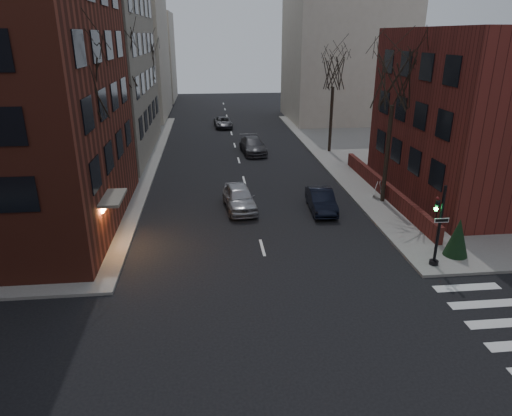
{
  "coord_description": "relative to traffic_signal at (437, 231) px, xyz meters",
  "views": [
    {
      "loc": [
        -2.62,
        -9.64,
        10.56
      ],
      "look_at": [
        -0.27,
        12.68,
        2.0
      ],
      "focal_mm": 32.0,
      "sensor_mm": 36.0,
      "label": 1
    }
  ],
  "objects": [
    {
      "name": "building_right_brick",
      "position": [
        8.56,
        10.01,
        3.59
      ],
      "size": [
        12.0,
        14.0,
        11.0
      ],
      "primitive_type": "cube",
      "color": "maroon",
      "rests_on": "ground"
    },
    {
      "name": "low_wall_right",
      "position": [
        1.36,
        10.01,
        -1.26
      ],
      "size": [
        0.35,
        16.0,
        1.0
      ],
      "primitive_type": "cube",
      "color": "maroon",
      "rests_on": "sidewalk_far_right"
    },
    {
      "name": "building_distant_la",
      "position": [
        -22.94,
        46.01,
        7.09
      ],
      "size": [
        14.0,
        16.0,
        18.0
      ],
      "primitive_type": "cube",
      "color": "beige",
      "rests_on": "ground"
    },
    {
      "name": "building_distant_ra",
      "position": [
        7.06,
        41.01,
        6.09
      ],
      "size": [
        14.0,
        14.0,
        16.0
      ],
      "primitive_type": "cube",
      "color": "beige",
      "rests_on": "ground"
    },
    {
      "name": "building_distant_lb",
      "position": [
        -20.94,
        63.01,
        5.09
      ],
      "size": [
        10.0,
        12.0,
        14.0
      ],
      "primitive_type": "cube",
      "color": "beige",
      "rests_on": "ground"
    },
    {
      "name": "traffic_signal",
      "position": [
        0.0,
        0.0,
        0.0
      ],
      "size": [
        0.76,
        0.44,
        4.0
      ],
      "color": "black",
      "rests_on": "sidewalk_far_right"
    },
    {
      "name": "tree_left_a",
      "position": [
        -16.74,
        5.01,
        6.56
      ],
      "size": [
        4.18,
        4.18,
        10.26
      ],
      "color": "#2D231C",
      "rests_on": "sidewalk_far_left"
    },
    {
      "name": "tree_left_b",
      "position": [
        -16.74,
        17.01,
        7.0
      ],
      "size": [
        4.4,
        4.4,
        10.8
      ],
      "color": "#2D231C",
      "rests_on": "sidewalk_far_left"
    },
    {
      "name": "tree_left_c",
      "position": [
        -16.74,
        31.01,
        6.12
      ],
      "size": [
        3.96,
        3.96,
        9.72
      ],
      "color": "#2D231C",
      "rests_on": "sidewalk_far_left"
    },
    {
      "name": "tree_right_a",
      "position": [
        0.86,
        9.01,
        6.12
      ],
      "size": [
        3.96,
        3.96,
        9.72
      ],
      "color": "#2D231C",
      "rests_on": "sidewalk_far_right"
    },
    {
      "name": "tree_right_b",
      "position": [
        0.86,
        23.01,
        5.68
      ],
      "size": [
        3.74,
        3.74,
        9.18
      ],
      "color": "#2D231C",
      "rests_on": "sidewalk_far_right"
    },
    {
      "name": "streetlamp_near",
      "position": [
        -16.14,
        13.01,
        2.33
      ],
      "size": [
        0.36,
        0.36,
        6.28
      ],
      "color": "black",
      "rests_on": "sidewalk_far_left"
    },
    {
      "name": "streetlamp_far",
      "position": [
        -16.14,
        33.01,
        2.33
      ],
      "size": [
        0.36,
        0.36,
        6.28
      ],
      "color": "black",
      "rests_on": "sidewalk_far_left"
    },
    {
      "name": "parked_sedan",
      "position": [
        -3.57,
        8.05,
        -1.22
      ],
      "size": [
        1.67,
        4.26,
        1.38
      ],
      "primitive_type": "imported",
      "rotation": [
        0.0,
        0.0,
        -0.05
      ],
      "color": "black",
      "rests_on": "ground"
    },
    {
      "name": "car_lane_silver",
      "position": [
        -8.74,
        8.87,
        -1.13
      ],
      "size": [
        2.24,
        4.72,
        1.56
      ],
      "primitive_type": "imported",
      "rotation": [
        0.0,
        0.0,
        0.09
      ],
      "color": "#A3A3A8",
      "rests_on": "ground"
    },
    {
      "name": "car_lane_gray",
      "position": [
        -6.41,
        23.49,
        -1.17
      ],
      "size": [
        2.5,
        5.22,
        1.47
      ],
      "primitive_type": "imported",
      "rotation": [
        0.0,
        0.0,
        0.09
      ],
      "color": "#3C3B40",
      "rests_on": "ground"
    },
    {
      "name": "car_lane_far",
      "position": [
        -8.74,
        36.63,
        -1.3
      ],
      "size": [
        2.26,
        4.49,
        1.22
      ],
      "primitive_type": "imported",
      "rotation": [
        0.0,
        0.0,
        0.06
      ],
      "color": "#424147",
      "rests_on": "ground"
    },
    {
      "name": "sandwich_board",
      "position": [
        0.83,
        9.86,
        -1.25
      ],
      "size": [
        0.67,
        0.76,
        1.02
      ],
      "primitive_type": "cube",
      "rotation": [
        0.0,
        0.0,
        -0.41
      ],
      "color": "silver",
      "rests_on": "sidewalk_far_right"
    },
    {
      "name": "evergreen_shrub",
      "position": [
        1.59,
        0.83,
        -0.77
      ],
      "size": [
        1.48,
        1.48,
        1.98
      ],
      "primitive_type": "cone",
      "rotation": [
        0.0,
        0.0,
        0.29
      ],
      "color": "black",
      "rests_on": "sidewalk_far_right"
    }
  ]
}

